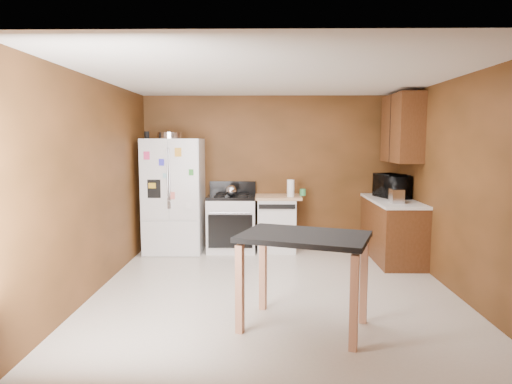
{
  "coord_description": "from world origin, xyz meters",
  "views": [
    {
      "loc": [
        -0.14,
        -5.3,
        1.79
      ],
      "look_at": [
        -0.23,
        0.85,
        1.08
      ],
      "focal_mm": 32.0,
      "sensor_mm": 36.0,
      "label": 1
    }
  ],
  "objects_px": {
    "roasting_pan": "(170,136)",
    "refrigerator": "(174,196)",
    "kettle": "(231,191)",
    "gas_range": "(232,222)",
    "toaster": "(397,196)",
    "island": "(304,249)",
    "green_canister": "(303,192)",
    "pen_cup": "(147,135)",
    "dishwasher": "(276,223)",
    "microwave": "(392,187)",
    "paper_towel": "(291,188)"
  },
  "relations": [
    {
      "from": "pen_cup",
      "to": "toaster",
      "type": "distance_m",
      "value": 3.83
    },
    {
      "from": "roasting_pan",
      "to": "toaster",
      "type": "height_order",
      "value": "roasting_pan"
    },
    {
      "from": "refrigerator",
      "to": "gas_range",
      "type": "bearing_deg",
      "value": 3.81
    },
    {
      "from": "microwave",
      "to": "gas_range",
      "type": "xyz_separation_m",
      "value": [
        -2.48,
        0.25,
        -0.6
      ]
    },
    {
      "from": "pen_cup",
      "to": "gas_range",
      "type": "distance_m",
      "value": 1.91
    },
    {
      "from": "kettle",
      "to": "gas_range",
      "type": "height_order",
      "value": "gas_range"
    },
    {
      "from": "kettle",
      "to": "dishwasher",
      "type": "bearing_deg",
      "value": 11.16
    },
    {
      "from": "green_canister",
      "to": "refrigerator",
      "type": "xyz_separation_m",
      "value": [
        -2.05,
        -0.12,
        -0.04
      ]
    },
    {
      "from": "green_canister",
      "to": "kettle",
      "type": "bearing_deg",
      "value": -171.17
    },
    {
      "from": "roasting_pan",
      "to": "green_canister",
      "type": "height_order",
      "value": "roasting_pan"
    },
    {
      "from": "green_canister",
      "to": "island",
      "type": "xyz_separation_m",
      "value": [
        -0.25,
        -3.1,
        -0.18
      ]
    },
    {
      "from": "kettle",
      "to": "green_canister",
      "type": "relative_size",
      "value": 1.62
    },
    {
      "from": "roasting_pan",
      "to": "refrigerator",
      "type": "relative_size",
      "value": 0.22
    },
    {
      "from": "pen_cup",
      "to": "microwave",
      "type": "height_order",
      "value": "pen_cup"
    },
    {
      "from": "pen_cup",
      "to": "kettle",
      "type": "relative_size",
      "value": 0.64
    },
    {
      "from": "pen_cup",
      "to": "gas_range",
      "type": "relative_size",
      "value": 0.1
    },
    {
      "from": "gas_range",
      "to": "refrigerator",
      "type": "bearing_deg",
      "value": -176.19
    },
    {
      "from": "kettle",
      "to": "island",
      "type": "height_order",
      "value": "kettle"
    },
    {
      "from": "toaster",
      "to": "island",
      "type": "relative_size",
      "value": 0.2
    },
    {
      "from": "island",
      "to": "gas_range",
      "type": "bearing_deg",
      "value": 106.29
    },
    {
      "from": "roasting_pan",
      "to": "paper_towel",
      "type": "relative_size",
      "value": 1.46
    },
    {
      "from": "pen_cup",
      "to": "refrigerator",
      "type": "bearing_deg",
      "value": 18.09
    },
    {
      "from": "pen_cup",
      "to": "microwave",
      "type": "distance_m",
      "value": 3.85
    },
    {
      "from": "island",
      "to": "dishwasher",
      "type": "bearing_deg",
      "value": 93.14
    },
    {
      "from": "microwave",
      "to": "dishwasher",
      "type": "height_order",
      "value": "microwave"
    },
    {
      "from": "microwave",
      "to": "dishwasher",
      "type": "bearing_deg",
      "value": 63.1
    },
    {
      "from": "kettle",
      "to": "dishwasher",
      "type": "relative_size",
      "value": 0.2
    },
    {
      "from": "gas_range",
      "to": "island",
      "type": "distance_m",
      "value": 3.18
    },
    {
      "from": "green_canister",
      "to": "gas_range",
      "type": "height_order",
      "value": "gas_range"
    },
    {
      "from": "toaster",
      "to": "gas_range",
      "type": "bearing_deg",
      "value": 163.77
    },
    {
      "from": "roasting_pan",
      "to": "island",
      "type": "distance_m",
      "value": 3.69
    },
    {
      "from": "toaster",
      "to": "pen_cup",
      "type": "bearing_deg",
      "value": 172.89
    },
    {
      "from": "pen_cup",
      "to": "green_canister",
      "type": "xyz_separation_m",
      "value": [
        2.43,
        0.24,
        -0.91
      ]
    },
    {
      "from": "roasting_pan",
      "to": "kettle",
      "type": "distance_m",
      "value": 1.3
    },
    {
      "from": "gas_range",
      "to": "roasting_pan",
      "type": "bearing_deg",
      "value": -178.08
    },
    {
      "from": "roasting_pan",
      "to": "paper_towel",
      "type": "xyz_separation_m",
      "value": [
        1.9,
        -0.07,
        -0.82
      ]
    },
    {
      "from": "refrigerator",
      "to": "kettle",
      "type": "bearing_deg",
      "value": -3.54
    },
    {
      "from": "pen_cup",
      "to": "dishwasher",
      "type": "relative_size",
      "value": 0.13
    },
    {
      "from": "microwave",
      "to": "gas_range",
      "type": "height_order",
      "value": "microwave"
    },
    {
      "from": "refrigerator",
      "to": "gas_range",
      "type": "height_order",
      "value": "refrigerator"
    },
    {
      "from": "kettle",
      "to": "microwave",
      "type": "distance_m",
      "value": 2.48
    },
    {
      "from": "pen_cup",
      "to": "roasting_pan",
      "type": "bearing_deg",
      "value": 24.94
    },
    {
      "from": "paper_towel",
      "to": "island",
      "type": "bearing_deg",
      "value": -90.99
    },
    {
      "from": "kettle",
      "to": "gas_range",
      "type": "bearing_deg",
      "value": 91.2
    },
    {
      "from": "gas_range",
      "to": "paper_towel",
      "type": "bearing_deg",
      "value": -6.14
    },
    {
      "from": "green_canister",
      "to": "microwave",
      "type": "bearing_deg",
      "value": -13.07
    },
    {
      "from": "microwave",
      "to": "dishwasher",
      "type": "relative_size",
      "value": 0.67
    },
    {
      "from": "green_canister",
      "to": "pen_cup",
      "type": "bearing_deg",
      "value": -174.26
    },
    {
      "from": "toaster",
      "to": "green_canister",
      "type": "bearing_deg",
      "value": 147.55
    },
    {
      "from": "dishwasher",
      "to": "island",
      "type": "xyz_separation_m",
      "value": [
        0.17,
        -3.06,
        0.31
      ]
    }
  ]
}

